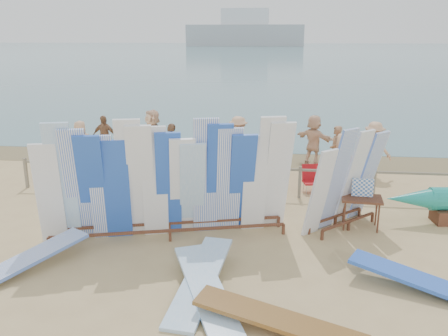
# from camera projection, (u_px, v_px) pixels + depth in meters

# --- Properties ---
(ground) EXTENTS (160.00, 160.00, 0.00)m
(ground) POSITION_uv_depth(u_px,v_px,m) (214.00, 238.00, 10.59)
(ground) COLOR tan
(ground) RESTS_ON ground
(ocean) EXTENTS (320.00, 240.00, 0.02)m
(ocean) POSITION_uv_depth(u_px,v_px,m) (274.00, 51.00, 132.99)
(ocean) COLOR #436E78
(ocean) RESTS_ON ground
(wet_sand_strip) EXTENTS (40.00, 2.60, 0.01)m
(wet_sand_strip) POSITION_uv_depth(u_px,v_px,m) (240.00, 158.00, 17.47)
(wet_sand_strip) COLOR olive
(wet_sand_strip) RESTS_ON ground
(distant_ship) EXTENTS (45.00, 8.00, 14.00)m
(distant_ship) POSITION_uv_depth(u_px,v_px,m) (245.00, 32.00, 182.58)
(distant_ship) COLOR #999EA3
(distant_ship) RESTS_ON ocean
(fence) EXTENTS (12.08, 0.08, 0.90)m
(fence) POSITION_uv_depth(u_px,v_px,m) (228.00, 174.00, 13.28)
(fence) COLOR gray
(fence) RESTS_ON ground
(main_surfboard_rack) EXTENTS (5.48, 2.05, 2.76)m
(main_surfboard_rack) POSITION_uv_depth(u_px,v_px,m) (169.00, 184.00, 10.31)
(main_surfboard_rack) COLOR brown
(main_surfboard_rack) RESTS_ON ground
(side_surfboard_rack) EXTENTS (2.00, 1.93, 2.45)m
(side_surfboard_rack) POSITION_uv_depth(u_px,v_px,m) (345.00, 183.00, 10.87)
(side_surfboard_rack) COLOR brown
(side_surfboard_rack) RESTS_ON ground
(vendor_table) EXTENTS (0.97, 0.72, 1.21)m
(vendor_table) POSITION_uv_depth(u_px,v_px,m) (361.00, 212.00, 11.05)
(vendor_table) COLOR brown
(vendor_table) RESTS_ON ground
(flat_board_a) EXTENTS (1.58, 2.69, 0.39)m
(flat_board_a) POSITION_uv_depth(u_px,v_px,m) (206.00, 298.00, 8.17)
(flat_board_a) COLOR #8FBDE6
(flat_board_a) RESTS_ON ground
(flat_board_e) EXTENTS (1.93, 2.56, 0.42)m
(flat_board_e) POSITION_uv_depth(u_px,v_px,m) (23.00, 272.00, 9.07)
(flat_board_e) COLOR white
(flat_board_e) RESTS_ON ground
(flat_board_d) EXTENTS (2.66, 1.68, 0.40)m
(flat_board_d) POSITION_uv_depth(u_px,v_px,m) (426.00, 293.00, 8.35)
(flat_board_d) COLOR blue
(flat_board_d) RESTS_ON ground
(flat_board_b) EXTENTS (0.88, 2.73, 0.42)m
(flat_board_b) POSITION_uv_depth(u_px,v_px,m) (201.00, 290.00, 8.45)
(flat_board_b) COLOR #8FBDE6
(flat_board_b) RESTS_ON ground
(flat_board_c) EXTENTS (2.74, 1.25, 0.35)m
(flat_board_c) POSITION_uv_depth(u_px,v_px,m) (279.00, 330.00, 7.31)
(flat_board_c) COLOR brown
(flat_board_c) RESTS_ON ground
(beach_chair_left) EXTENTS (0.61, 0.63, 0.92)m
(beach_chair_left) POSITION_uv_depth(u_px,v_px,m) (261.00, 179.00, 14.05)
(beach_chair_left) COLOR #B61319
(beach_chair_left) RESTS_ON ground
(beach_chair_right) EXTENTS (0.58, 0.59, 0.77)m
(beach_chair_right) POSITION_uv_depth(u_px,v_px,m) (311.00, 184.00, 13.68)
(beach_chair_right) COLOR #B61319
(beach_chair_right) RESTS_ON ground
(stroller) EXTENTS (0.83, 0.96, 1.12)m
(stroller) POSITION_uv_depth(u_px,v_px,m) (340.00, 174.00, 13.85)
(stroller) COLOR #B61319
(stroller) RESTS_ON ground
(beachgoer_0) EXTENTS (0.88, 0.67, 1.62)m
(beachgoer_0) POSITION_uv_depth(u_px,v_px,m) (81.00, 145.00, 15.98)
(beachgoer_0) COLOR tan
(beachgoer_0) RESTS_ON ground
(beachgoer_6) EXTENTS (0.71, 0.93, 1.71)m
(beachgoer_6) POSITION_uv_depth(u_px,v_px,m) (343.00, 163.00, 13.53)
(beachgoer_6) COLOR tan
(beachgoer_6) RESTS_ON ground
(beachgoer_7) EXTENTS (0.34, 0.59, 1.58)m
(beachgoer_7) POSITION_uv_depth(u_px,v_px,m) (335.00, 150.00, 15.27)
(beachgoer_7) COLOR #8C6042
(beachgoer_7) RESTS_ON ground
(beachgoer_9) EXTENTS (1.22, 0.90, 1.74)m
(beachgoer_9) POSITION_uv_depth(u_px,v_px,m) (374.00, 149.00, 15.13)
(beachgoer_9) COLOR tan
(beachgoer_9) RESTS_ON ground
(beachgoer_11) EXTENTS (1.17, 1.80, 1.85)m
(beachgoer_11) POSITION_uv_depth(u_px,v_px,m) (153.00, 135.00, 16.87)
(beachgoer_11) COLOR beige
(beachgoer_11) RESTS_ON ground
(beachgoer_5) EXTENTS (1.57, 1.44, 1.74)m
(beachgoer_5) POSITION_uv_depth(u_px,v_px,m) (314.00, 140.00, 16.44)
(beachgoer_5) COLOR beige
(beachgoer_5) RESTS_ON ground
(beachgoer_3) EXTENTS (1.22, 0.95, 1.75)m
(beachgoer_3) POSITION_uv_depth(u_px,v_px,m) (238.00, 142.00, 16.08)
(beachgoer_3) COLOR tan
(beachgoer_3) RESTS_ON ground
(beachgoer_4) EXTENTS (1.09, 0.72, 1.72)m
(beachgoer_4) POSITION_uv_depth(u_px,v_px,m) (172.00, 150.00, 14.97)
(beachgoer_4) COLOR #8C6042
(beachgoer_4) RESTS_ON ground
(beachgoer_extra_1) EXTENTS (0.95, 0.49, 1.56)m
(beachgoer_extra_1) POSITION_uv_depth(u_px,v_px,m) (104.00, 137.00, 17.38)
(beachgoer_extra_1) COLOR #8C6042
(beachgoer_extra_1) RESTS_ON ground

